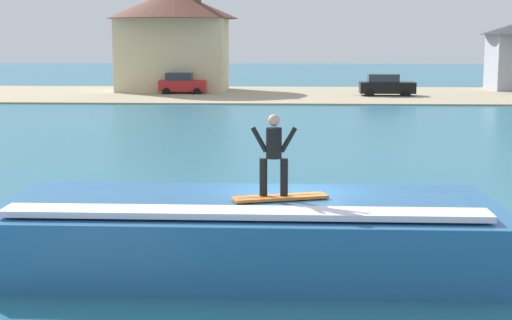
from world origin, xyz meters
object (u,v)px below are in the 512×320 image
at_px(wave_crest, 249,233).
at_px(car_near_shore, 182,83).
at_px(surfboard, 280,197).
at_px(car_far_shore, 386,85).
at_px(surfer, 274,151).
at_px(house_with_chimney, 173,32).

relative_size(wave_crest, car_near_shore, 2.64).
distance_m(wave_crest, surfboard, 1.12).
bearing_deg(car_near_shore, car_far_shore, -5.86).
height_order(surfer, car_far_shore, surfer).
relative_size(wave_crest, surfboard, 5.20).
bearing_deg(surfboard, car_far_shore, 81.20).
height_order(surfer, car_near_shore, surfer).
distance_m(wave_crest, house_with_chimney, 54.53).
bearing_deg(car_near_shore, house_with_chimney, 109.68).
xyz_separation_m(wave_crest, surfer, (0.53, -0.33, 1.78)).
xyz_separation_m(surfboard, car_near_shore, (-9.25, 50.24, -0.60)).
height_order(wave_crest, surfer, surfer).
bearing_deg(surfer, surfboard, -12.68).
bearing_deg(car_far_shore, car_near_shore, 174.14).
bearing_deg(car_near_shore, surfer, -79.71).
distance_m(surfboard, surfer, 0.96).
bearing_deg(car_far_shore, surfboard, -98.80).
height_order(car_far_shore, house_with_chimney, house_with_chimney).
relative_size(car_near_shore, car_far_shore, 0.89).
xyz_separation_m(surfer, car_far_shore, (7.64, 48.49, -1.54)).
bearing_deg(house_with_chimney, car_far_shore, -16.33).
relative_size(surfboard, car_near_shore, 0.51).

